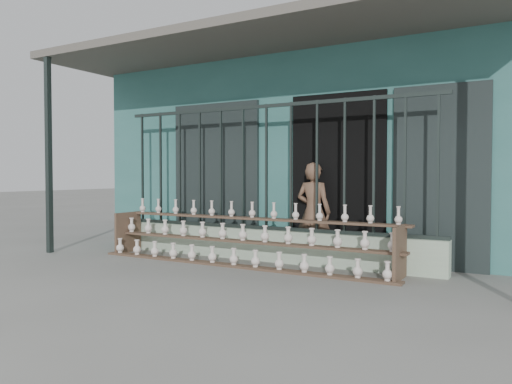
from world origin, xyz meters
The scene contains 6 objects.
ground centered at (0.00, 0.00, 0.00)m, with size 60.00×60.00×0.00m, color slate.
workshop_building centered at (0.00, 4.23, 1.62)m, with size 7.40×6.60×3.21m.
parapet_wall centered at (0.00, 1.30, 0.23)m, with size 5.00×0.20×0.45m, color #B3CBAE.
security_fence centered at (0.00, 1.30, 1.35)m, with size 5.00×0.04×1.80m.
shelf_rack centered at (-0.15, 0.88, 0.36)m, with size 4.50×0.68×0.85m.
elderly_woman centered at (0.59, 1.64, 0.71)m, with size 0.52×0.34×1.42m, color brown.
Camera 1 is at (3.41, -5.00, 1.24)m, focal length 35.00 mm.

